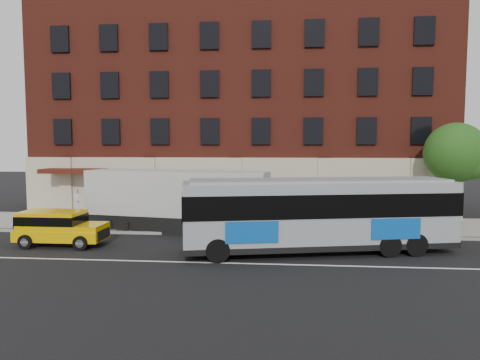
# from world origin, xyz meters

# --- Properties ---
(ground) EXTENTS (120.00, 120.00, 0.00)m
(ground) POSITION_xyz_m (0.00, 0.00, 0.00)
(ground) COLOR black
(ground) RESTS_ON ground
(sidewalk) EXTENTS (60.00, 6.00, 0.15)m
(sidewalk) POSITION_xyz_m (0.00, 9.00, 0.07)
(sidewalk) COLOR gray
(sidewalk) RESTS_ON ground
(kerb) EXTENTS (60.00, 0.25, 0.15)m
(kerb) POSITION_xyz_m (0.00, 6.00, 0.07)
(kerb) COLOR gray
(kerb) RESTS_ON ground
(lane_line) EXTENTS (60.00, 0.12, 0.01)m
(lane_line) POSITION_xyz_m (0.00, 0.50, 0.01)
(lane_line) COLOR silver
(lane_line) RESTS_ON ground
(building) EXTENTS (30.00, 12.10, 15.00)m
(building) POSITION_xyz_m (-0.01, 16.92, 7.58)
(building) COLOR maroon
(building) RESTS_ON sidewalk
(sign_pole) EXTENTS (0.30, 0.20, 2.50)m
(sign_pole) POSITION_xyz_m (-8.50, 6.15, 1.45)
(sign_pole) COLOR slate
(sign_pole) RESTS_ON ground
(street_tree) EXTENTS (3.60, 3.60, 6.20)m
(street_tree) POSITION_xyz_m (13.54, 9.48, 4.41)
(street_tree) COLOR #37261B
(street_tree) RESTS_ON sidewalk
(city_bus) EXTENTS (12.84, 5.20, 3.44)m
(city_bus) POSITION_xyz_m (4.81, 2.70, 1.90)
(city_bus) COLOR gray
(city_bus) RESTS_ON ground
(yellow_suv) EXTENTS (4.54, 2.02, 1.73)m
(yellow_suv) POSITION_xyz_m (-8.01, 2.95, 0.99)
(yellow_suv) COLOR #FFC300
(yellow_suv) RESTS_ON ground
(shipping_container) EXTENTS (10.81, 3.80, 3.54)m
(shipping_container) POSITION_xyz_m (-2.91, 6.85, 1.75)
(shipping_container) COLOR black
(shipping_container) RESTS_ON ground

